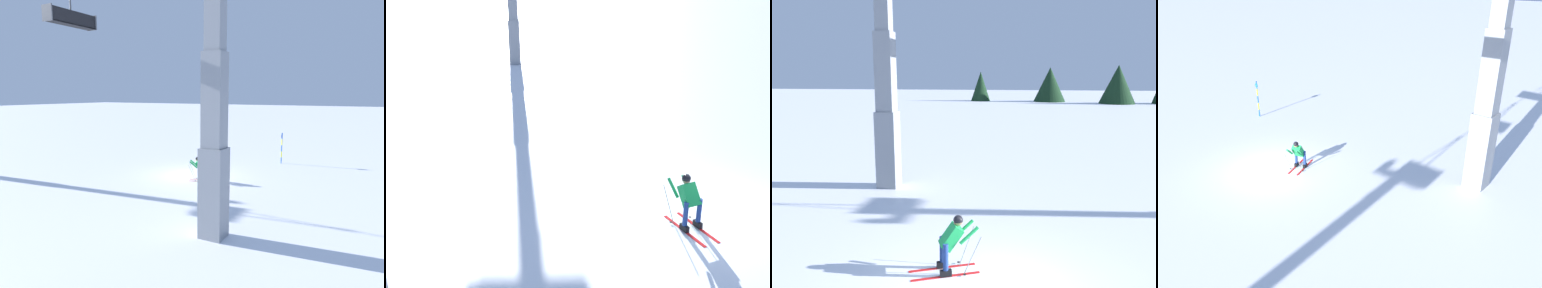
# 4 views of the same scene
# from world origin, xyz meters

# --- Properties ---
(skier_carving_main) EXTENTS (1.81, 1.23, 1.58)m
(skier_carving_main) POSITION_xyz_m (-0.95, 0.88, 0.83)
(skier_carving_main) COLOR red
(skier_carving_main) RESTS_ON ground_plane
(lift_tower_near) EXTENTS (0.86, 3.07, 10.41)m
(lift_tower_near) POSITION_xyz_m (-5.03, 7.72, 4.30)
(lift_tower_near) COLOR gray
(lift_tower_near) RESTS_ON ground_plane
(tree_line_ridge) EXTENTS (37.80, 10.30, 7.72)m
(tree_line_ridge) POSITION_xyz_m (12.86, 65.46, 3.40)
(tree_line_ridge) COLOR black
(tree_line_ridge) RESTS_ON ground_plane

